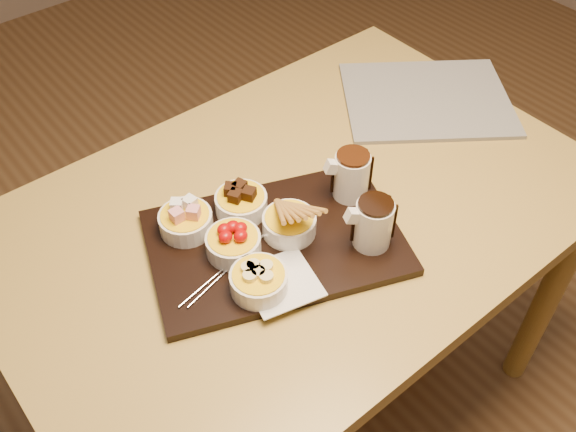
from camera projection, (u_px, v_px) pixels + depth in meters
ground at (295, 393)px, 1.81m from camera, size 5.00×5.00×0.00m
dining_table at (298, 239)px, 1.34m from camera, size 1.20×0.80×0.75m
serving_board at (275, 242)px, 1.19m from camera, size 0.54×0.45×0.02m
napkin at (281, 282)px, 1.11m from camera, size 0.14×0.14×0.00m
bowl_marshmallows at (186, 222)px, 1.19m from camera, size 0.10×0.10×0.04m
bowl_cake at (241, 204)px, 1.22m from camera, size 0.10×0.10×0.04m
bowl_strawberries at (233, 244)px, 1.15m from camera, size 0.10×0.10×0.04m
bowl_biscotti at (289, 225)px, 1.18m from camera, size 0.10×0.10×0.04m
bowl_bananas at (259, 282)px, 1.09m from camera, size 0.10×0.10×0.04m
pitcher_dark_chocolate at (373, 224)px, 1.14m from camera, size 0.09×0.09×0.09m
pitcher_milk_chocolate at (351, 176)px, 1.23m from camera, size 0.09×0.09×0.09m
fondue_skewers at (232, 261)px, 1.14m from camera, size 0.08×0.26×0.01m
newspaper at (427, 99)px, 1.50m from camera, size 0.49×0.47×0.01m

